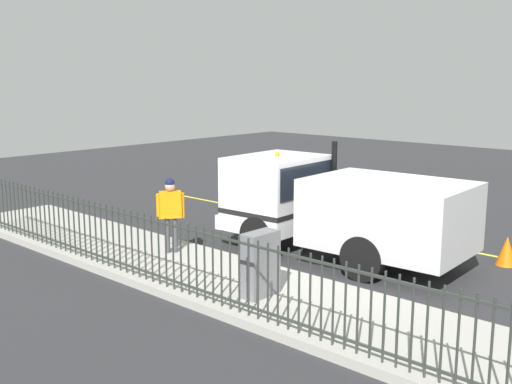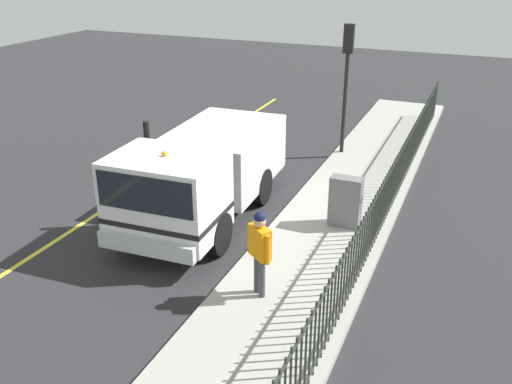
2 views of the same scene
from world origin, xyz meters
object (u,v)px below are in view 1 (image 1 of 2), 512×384
Objects in this scene: worker_standing at (170,207)px; traffic_cone at (507,251)px; work_truck at (330,203)px; utility_cabinet at (260,264)px.

worker_standing reaches higher than traffic_cone.
work_truck is 3.41× the size of worker_standing.
worker_standing is 3.54m from utility_cabinet.
work_truck is 4.89× the size of utility_cabinet.
worker_standing is at bearing -102.26° from utility_cabinet.
work_truck reaches higher than worker_standing.
utility_cabinet is (0.75, 3.43, -0.46)m from worker_standing.
utility_cabinet is 6.06m from traffic_cone.
utility_cabinet is at bearing -66.50° from worker_standing.
traffic_cone is (-2.12, 3.35, -0.96)m from work_truck.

